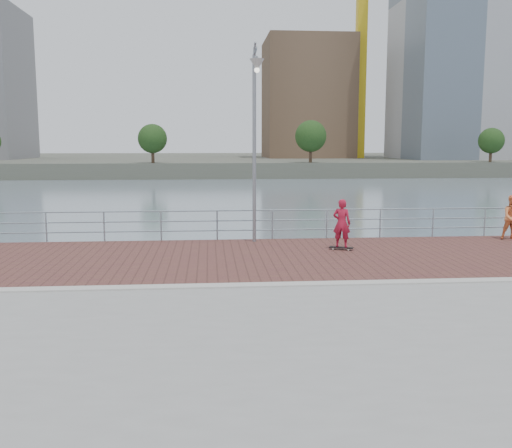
{
  "coord_description": "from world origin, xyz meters",
  "views": [
    {
      "loc": [
        -1.32,
        -13.88,
        3.56
      ],
      "look_at": [
        0.0,
        2.0,
        1.3
      ],
      "focal_mm": 40.0,
      "sensor_mm": 36.0,
      "label": 1
    }
  ],
  "objects": [
    {
      "name": "brick_lane",
      "position": [
        0.0,
        3.6,
        0.01
      ],
      "size": [
        40.0,
        6.8,
        0.02
      ],
      "primitive_type": "cube",
      "color": "brown",
      "rests_on": "seawall"
    },
    {
      "name": "curb",
      "position": [
        0.0,
        0.0,
        0.03
      ],
      "size": [
        40.0,
        0.4,
        0.06
      ],
      "primitive_type": "cube",
      "color": "#B7B5AD",
      "rests_on": "seawall"
    },
    {
      "name": "seawall",
      "position": [
        0.0,
        -5.0,
        -1.0
      ],
      "size": [
        40.0,
        24.0,
        2.0
      ],
      "primitive_type": "cube",
      "color": "gray",
      "rests_on": "ground"
    },
    {
      "name": "guardrail",
      "position": [
        0.0,
        7.0,
        0.69
      ],
      "size": [
        39.06,
        0.06,
        1.13
      ],
      "color": "#8C9EA8",
      "rests_on": "brick_lane"
    },
    {
      "name": "far_shore",
      "position": [
        0.0,
        122.5,
        -0.75
      ],
      "size": [
        320.0,
        95.0,
        2.5
      ],
      "primitive_type": "cube",
      "color": "#4C5142",
      "rests_on": "ground"
    },
    {
      "name": "shoreline_trees",
      "position": [
        10.06,
        77.0,
        4.22
      ],
      "size": [
        144.3,
        5.04,
        6.72
      ],
      "color": "#473323",
      "rests_on": "far_shore"
    },
    {
      "name": "skyline",
      "position": [
        28.92,
        104.16,
        25.4
      ],
      "size": [
        233.0,
        41.0,
        71.01
      ],
      "color": "#ADA38E",
      "rests_on": "far_shore"
    },
    {
      "name": "skateboard",
      "position": [
        3.09,
        4.63,
        0.09
      ],
      "size": [
        0.82,
        0.51,
        0.09
      ],
      "rotation": [
        0.0,
        0.0,
        -0.41
      ],
      "color": "black",
      "rests_on": "brick_lane"
    },
    {
      "name": "skateboarder",
      "position": [
        3.09,
        4.63,
        0.92
      ],
      "size": [
        0.7,
        0.59,
        1.63
      ],
      "primitive_type": "imported",
      "rotation": [
        0.0,
        0.0,
        2.73
      ],
      "color": "#AD1731",
      "rests_on": "skateboard"
    },
    {
      "name": "street_lamp",
      "position": [
        0.31,
        6.01,
        4.73
      ],
      "size": [
        0.49,
        1.41,
        6.66
      ],
      "color": "gray",
      "rests_on": "brick_lane"
    },
    {
      "name": "water",
      "position": [
        0.0,
        0.0,
        -2.0
      ],
      "size": [
        400.0,
        400.0,
        0.0
      ],
      "primitive_type": "plane",
      "color": "slate",
      "rests_on": "ground"
    }
  ]
}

